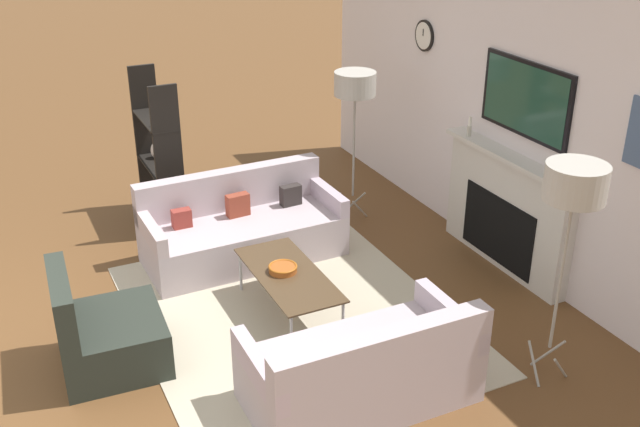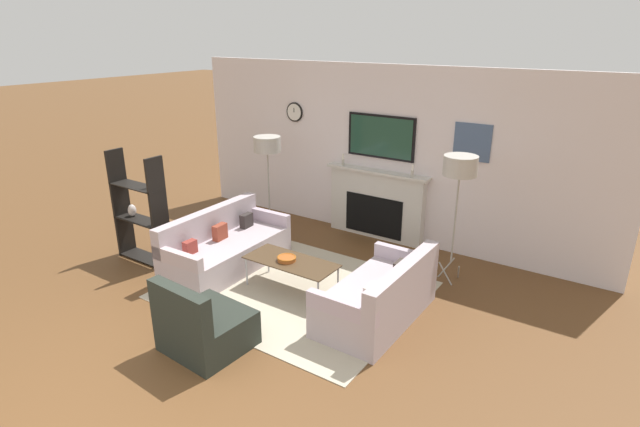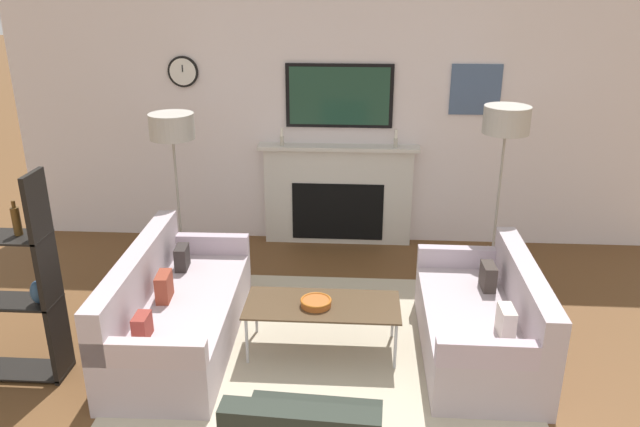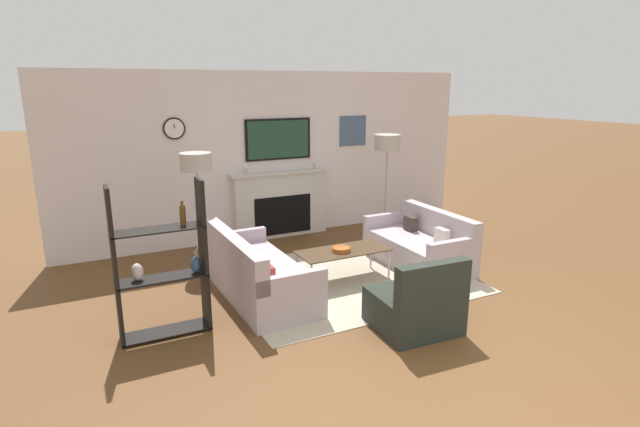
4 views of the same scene
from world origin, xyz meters
TOP-DOWN VIEW (x-y plane):
  - fireplace_wall at (0.00, 5.19)m, footprint 7.07×0.28m
  - area_rug at (0.00, 2.91)m, footprint 3.03×2.50m
  - couch_left at (-1.22, 2.91)m, footprint 0.85×1.89m
  - couch_right at (1.21, 2.91)m, footprint 0.83×1.61m
  - armchair at (-0.03, 1.37)m, footprint 0.85×0.81m
  - coffee_table at (-0.04, 2.90)m, footprint 1.21×0.52m
  - decorative_bowl at (-0.09, 2.87)m, footprint 0.24×0.24m
  - floor_lamp_left at (-1.55, 4.31)m, footprint 0.43×0.43m
  - floor_lamp_right at (1.55, 4.31)m, footprint 0.42×0.42m
  - shelf_unit at (-2.37, 2.44)m, footprint 0.89×0.28m

SIDE VIEW (x-z plane):
  - area_rug at x=0.00m, z-range 0.00..0.01m
  - armchair at x=-0.03m, z-range -0.15..0.68m
  - couch_right at x=1.21m, z-range -0.11..0.66m
  - couch_left at x=-1.22m, z-range -0.12..0.68m
  - coffee_table at x=-0.04m, z-range 0.18..0.60m
  - decorative_bowl at x=-0.09m, z-range 0.42..0.48m
  - shelf_unit at x=-2.37m, z-range -0.05..1.54m
  - fireplace_wall at x=0.00m, z-range -0.13..2.57m
  - floor_lamp_left at x=-1.55m, z-range 0.65..2.26m
  - floor_lamp_right at x=1.55m, z-range 0.70..2.42m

